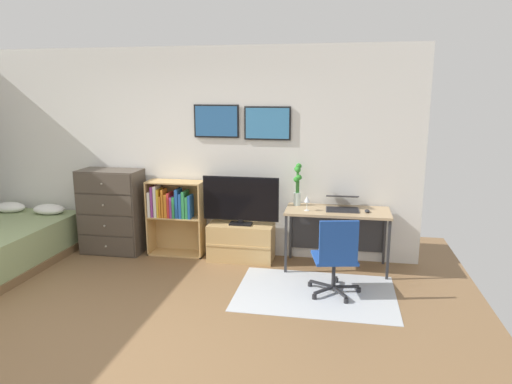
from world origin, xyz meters
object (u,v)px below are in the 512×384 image
Objects in this scene: office_chair at (336,255)px; laptop at (342,203)px; dresser at (112,211)px; tv_stand at (241,242)px; desk at (337,219)px; bamboo_vase at (298,184)px; television at (241,201)px; computer_mouse at (367,211)px; bookshelf at (174,210)px; wine_glass at (307,200)px.

office_chair is 1.97× the size of laptop.
dresser reaches higher than tv_stand.
bamboo_vase reaches higher than desk.
bamboo_vase is (-0.50, 0.08, 0.41)m from desk.
television is at bearing -172.73° from bamboo_vase.
laptop is at bearing -0.04° from dresser.
office_chair is at bearing -95.50° from laptop.
television is at bearing -90.00° from tv_stand.
tv_stand is at bearing 0.49° from dresser.
dresser is 1.36× the size of tv_stand.
dresser is at bearing 177.82° from computer_mouse.
dresser is 2.98m from desk.
dresser reaches higher than bookshelf.
television is at bearing 177.83° from laptop.
office_chair is at bearing -36.12° from television.
desk is at bearing 0.70° from television.
bamboo_vase reaches higher than dresser.
desk is at bearing 158.76° from computer_mouse.
office_chair reaches higher than tv_stand.
television is 2.23× the size of laptop.
desk is at bearing 0.14° from dresser.
television is 9.36× the size of computer_mouse.
desk reaches higher than tv_stand.
desk is (1.21, -0.01, 0.36)m from tv_stand.
office_chair is at bearing -16.67° from dresser.
bookshelf is 0.99m from tv_stand.
wine_glass is at bearing -160.42° from laptop.
television is 1.54m from office_chair.
computer_mouse is (0.34, 0.77, 0.30)m from office_chair.
bamboo_vase is at bearing 166.13° from computer_mouse.
television is 1.13× the size of office_chair.
television is (0.00, -0.02, 0.55)m from tv_stand.
desk is 1.44× the size of office_chair.
computer_mouse is at bearing 3.49° from wine_glass.
laptop is at bearing -1.59° from bookshelf.
dresser is 3.12m from office_chair.
wine_glass is at bearing -12.28° from tv_stand.
laptop is 0.45m from wine_glass.
office_chair is 0.96m from laptop.
bamboo_vase is at bearing 105.60° from office_chair.
dresser is at bearing -179.86° from desk.
bamboo_vase reaches higher than laptop.
bamboo_vase is at bearing 7.27° from television.
laptop is at bearing -8.70° from bamboo_vase.
tv_stand is 1.08m from wine_glass.
dresser is at bearing -179.51° from tv_stand.
tv_stand is at bearing 174.80° from computer_mouse.
desk is at bearing 26.03° from wine_glass.
computer_mouse is 0.20× the size of bamboo_vase.
dresser is 1.78m from television.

